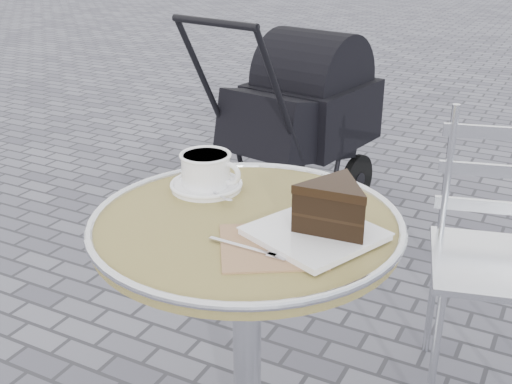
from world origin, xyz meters
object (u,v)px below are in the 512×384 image
at_px(cafe_table, 247,283).
at_px(cappuccino_set, 207,173).
at_px(bistro_chair, 503,224).
at_px(baby_stroller, 299,124).
at_px(cake_plate_set, 328,213).

distance_m(cafe_table, cappuccino_set, 0.30).
xyz_separation_m(cappuccino_set, bistro_chair, (0.66, 0.57, -0.24)).
bearing_deg(baby_stroller, cappuccino_set, -65.36).
bearing_deg(cappuccino_set, cafe_table, -35.81).
height_order(cake_plate_set, bistro_chair, bistro_chair).
bearing_deg(cafe_table, baby_stroller, 109.64).
relative_size(cappuccino_set, cake_plate_set, 0.52).
bearing_deg(cafe_table, cappuccino_set, 146.27).
xyz_separation_m(cafe_table, cappuccino_set, (-0.18, 0.12, 0.21)).
distance_m(cappuccino_set, baby_stroller, 1.50).
distance_m(cafe_table, bistro_chair, 0.84).
height_order(cappuccino_set, baby_stroller, baby_stroller).
height_order(cafe_table, baby_stroller, baby_stroller).
relative_size(cake_plate_set, bistro_chair, 0.43).
relative_size(cappuccino_set, baby_stroller, 0.19).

